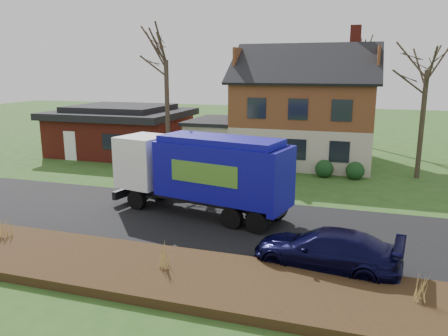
% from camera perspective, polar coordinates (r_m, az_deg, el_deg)
% --- Properties ---
extents(ground, '(120.00, 120.00, 0.00)m').
position_cam_1_polar(ground, '(18.83, -1.46, -7.08)').
color(ground, '#284D19').
rests_on(ground, ground).
extents(road, '(80.00, 7.00, 0.02)m').
position_cam_1_polar(road, '(18.83, -1.46, -7.05)').
color(road, black).
rests_on(road, ground).
extents(mulch_verge, '(80.00, 3.50, 0.30)m').
position_cam_1_polar(mulch_verge, '(14.26, -8.64, -13.34)').
color(mulch_verge, black).
rests_on(mulch_verge, ground).
extents(main_house, '(12.95, 8.95, 9.26)m').
position_cam_1_polar(main_house, '(31.03, 9.68, 8.22)').
color(main_house, beige).
rests_on(main_house, ground).
extents(ranch_house, '(9.80, 8.20, 3.70)m').
position_cam_1_polar(ranch_house, '(34.96, -13.22, 4.91)').
color(ranch_house, maroon).
rests_on(ranch_house, ground).
extents(garbage_truck, '(8.65, 3.94, 3.59)m').
position_cam_1_polar(garbage_truck, '(19.28, -2.80, -0.21)').
color(garbage_truck, black).
rests_on(garbage_truck, ground).
extents(silver_sedan, '(4.06, 1.55, 1.32)m').
position_cam_1_polar(silver_sedan, '(23.36, -6.39, -1.51)').
color(silver_sedan, '#989CA0').
rests_on(silver_sedan, ground).
extents(navy_wagon, '(4.91, 2.49, 1.37)m').
position_cam_1_polar(navy_wagon, '(14.72, 13.15, -10.40)').
color(navy_wagon, black).
rests_on(navy_wagon, ground).
extents(tree_front_west, '(3.26, 3.26, 9.68)m').
position_cam_1_polar(tree_front_west, '(28.12, -7.66, 15.89)').
color(tree_front_west, '#3F3026').
rests_on(tree_front_west, ground).
extents(tree_front_east, '(3.27, 3.27, 9.08)m').
position_cam_1_polar(tree_front_east, '(28.07, 25.23, 13.61)').
color(tree_front_east, '#3C3224').
rests_on(tree_front_east, ground).
extents(tree_back, '(3.20, 3.20, 10.12)m').
position_cam_1_polar(tree_back, '(39.20, 17.90, 15.17)').
color(tree_back, '#463B2A').
rests_on(tree_back, ground).
extents(grass_clump_west, '(0.31, 0.26, 0.82)m').
position_cam_1_polar(grass_clump_west, '(18.21, -26.66, -6.83)').
color(grass_clump_west, tan).
rests_on(grass_clump_west, mulch_verge).
extents(grass_clump_mid, '(0.34, 0.28, 0.95)m').
position_cam_1_polar(grass_clump_mid, '(13.98, -7.94, -11.05)').
color(grass_clump_mid, tan).
rests_on(grass_clump_mid, mulch_verge).
extents(grass_clump_east, '(0.31, 0.25, 0.77)m').
position_cam_1_polar(grass_clump_east, '(13.20, 24.58, -14.09)').
color(grass_clump_east, tan).
rests_on(grass_clump_east, mulch_verge).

